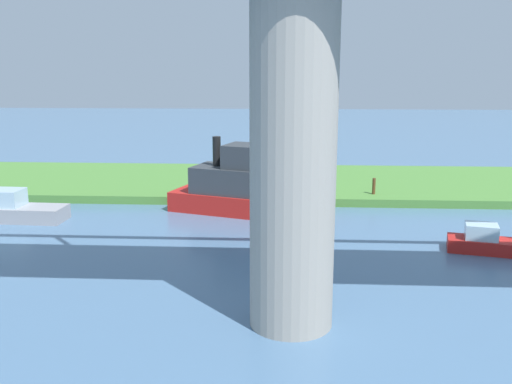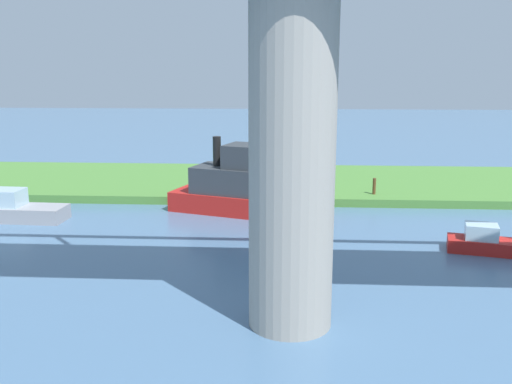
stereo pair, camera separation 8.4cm
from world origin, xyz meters
name	(u,v)px [view 2 (the right image)]	position (x,y,z in m)	size (l,w,h in m)	color
ground_plane	(274,206)	(0.00, 0.00, 0.00)	(160.00, 160.00, 0.00)	#4C7093
grassy_bank	(277,182)	(0.00, -6.00, 0.25)	(80.00, 12.00, 0.50)	#4C8438
bridge_pylon	(292,160)	(-0.95, 15.86, 5.47)	(2.71, 2.71, 10.94)	#9E998E
person_on_bank	(280,183)	(-0.30, -1.26, 1.20)	(0.45, 0.45, 1.39)	#2D334C
mooring_post	(374,186)	(-6.18, -1.52, 1.01)	(0.20, 0.20, 1.01)	brown
riverboat_paddlewheel	(249,186)	(1.41, 1.67, 1.62)	(8.99, 5.37, 4.36)	red
skiff_small	(490,243)	(-10.03, 8.06, 0.46)	(4.11, 2.24, 1.30)	red
motorboat_red	(16,209)	(14.14, 3.95, 0.62)	(5.25, 2.08, 1.72)	#99999E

